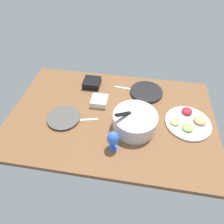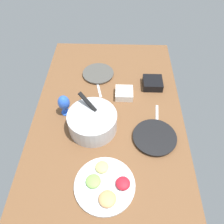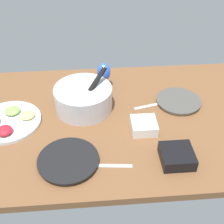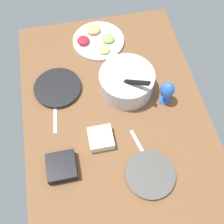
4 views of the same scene
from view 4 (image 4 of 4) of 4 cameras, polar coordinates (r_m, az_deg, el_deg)
The scene contains 10 objects.
ground_plane at distance 156.84cm, azimuth 0.93°, elevation -1.52°, with size 160.00×104.00×4.00cm, color brown.
dinner_plate_left at distance 167.08cm, azimuth -11.23°, elevation 4.96°, with size 28.16×28.16×2.42cm.
dinner_plate_right at distance 143.05cm, azimuth 7.98°, elevation -12.74°, with size 25.36×25.36×2.11cm.
mixing_bowl at distance 159.63cm, azimuth 3.05°, elevation 6.41°, with size 31.76×31.76×20.72cm.
fruit_platter at distance 187.67cm, azimuth -2.88°, elevation 14.77°, with size 33.89×33.89×5.24cm.
hurricane_glass_blue at distance 155.52cm, azimuth 11.40°, elevation 4.37°, with size 8.03×8.03×16.17cm.
square_bowl_black at distance 142.88cm, azimuth -10.44°, elevation -11.08°, with size 14.70×14.70×5.96cm.
square_bowl_white at distance 146.50cm, azimuth -2.35°, elevation -5.44°, with size 12.90×12.90×5.40cm.
fork_by_left_plate at distance 157.75cm, azimuth -11.75°, elevation -1.34°, with size 18.00×1.80×0.60cm, color silver.
fork_by_right_plate at distance 148.58cm, azimuth 5.59°, elevation -6.73°, with size 18.00×1.80×0.60cm, color silver.
Camera 4 is at (69.92, -16.65, 137.40)cm, focal length 43.99 mm.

